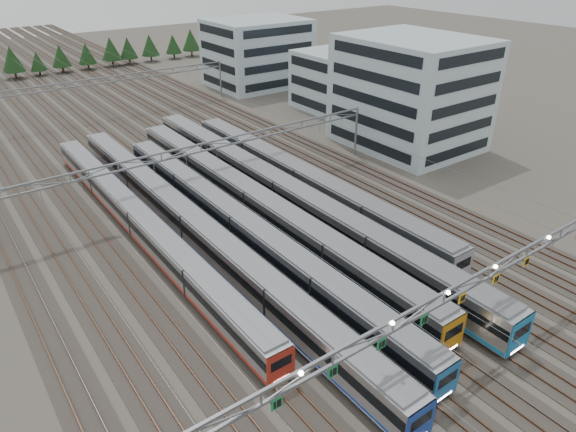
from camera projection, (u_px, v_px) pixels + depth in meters
ground at (432, 368)px, 42.69m from camera, size 400.00×400.00×0.00m
track_bed at (77, 95)px, 113.34m from camera, size 54.00×260.00×5.42m
train_a at (140, 222)px, 60.76m from camera, size 2.69×58.18×3.50m
train_b at (192, 226)px, 59.62m from camera, size 2.89×68.95×3.76m
train_c at (241, 227)px, 59.52m from camera, size 2.87×59.35×3.74m
train_d at (254, 203)px, 64.75m from camera, size 3.07×61.63×4.00m
train_e at (283, 193)px, 67.12m from camera, size 3.19×68.57×4.17m
train_f at (302, 181)px, 70.62m from camera, size 3.15×53.26×4.11m
gantry_near at (445, 301)px, 39.24m from camera, size 56.36×0.61×8.08m
gantry_mid at (202, 154)px, 68.22m from camera, size 56.36×0.36×8.00m
gantry_far at (94, 86)px, 100.33m from camera, size 56.36×0.36×8.00m
depot_bldg_south at (410, 93)px, 85.95m from camera, size 18.00×22.00×18.02m
depot_bldg_mid at (338, 81)px, 106.59m from camera, size 14.00×16.00×11.68m
depot_bldg_north at (258, 53)px, 123.87m from camera, size 22.00×18.00×15.40m
treeline at (36, 60)px, 133.92m from camera, size 93.80×5.60×7.02m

